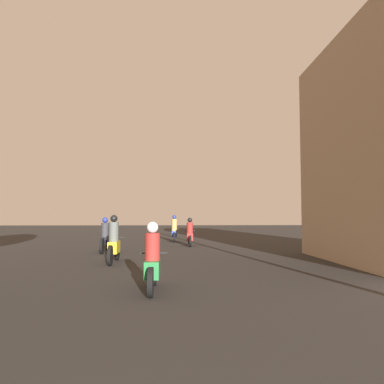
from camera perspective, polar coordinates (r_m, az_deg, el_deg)
motorcycle_green at (r=8.08m, az=-6.04°, el=-10.73°), size 0.60×1.85×1.46m
motorcycle_yellow at (r=12.96m, az=-11.81°, el=-7.72°), size 0.60×2.11×1.61m
motorcycle_black at (r=16.64m, az=-13.10°, el=-6.86°), size 0.60×2.01×1.51m
motorcycle_red at (r=19.70m, az=-0.34°, el=-6.49°), size 0.60×1.94×1.46m
motorcycle_blue at (r=22.81m, az=-2.72°, el=-5.98°), size 0.60×1.98×1.61m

